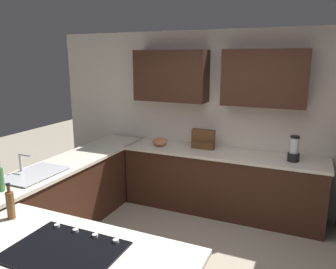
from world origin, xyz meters
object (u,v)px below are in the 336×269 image
at_px(cooktop, 65,251).
at_px(oil_bottle, 10,204).
at_px(spice_rack, 203,139).
at_px(sink_unit, 34,173).
at_px(mixing_bowl, 160,142).
at_px(blender, 294,150).
at_px(dish_soap_bottle, 0,179).

distance_m(cooktop, oil_bottle, 0.77).
bearing_deg(spice_rack, sink_unit, 52.11).
relative_size(mixing_bowl, spice_rack, 0.69).
height_order(sink_unit, oil_bottle, oil_bottle).
bearing_deg(cooktop, oil_bottle, -15.29).
bearing_deg(oil_bottle, sink_unit, -53.60).
bearing_deg(sink_unit, oil_bottle, 126.40).
bearing_deg(sink_unit, cooktop, 142.26).
relative_size(blender, dish_soap_bottle, 1.06).
xyz_separation_m(blender, mixing_bowl, (1.90, 0.00, -0.08)).
xyz_separation_m(mixing_bowl, spice_rack, (-0.65, -0.10, 0.08)).
bearing_deg(mixing_bowl, spice_rack, -171.24).
xyz_separation_m(sink_unit, cooktop, (-1.36, 1.05, -0.01)).
height_order(mixing_bowl, dish_soap_bottle, dish_soap_bottle).
xyz_separation_m(sink_unit, spice_rack, (-1.43, -1.84, 0.13)).
xyz_separation_m(cooktop, blender, (-1.32, -2.79, 0.14)).
relative_size(spice_rack, oil_bottle, 1.08).
xyz_separation_m(sink_unit, mixing_bowl, (-0.78, -1.74, 0.05)).
distance_m(sink_unit, spice_rack, 2.33).
bearing_deg(mixing_bowl, oil_bottle, 86.66).
relative_size(sink_unit, mixing_bowl, 3.04).
distance_m(cooktop, dish_soap_bottle, 1.43).
relative_size(sink_unit, cooktop, 0.92).
xyz_separation_m(blender, dish_soap_bottle, (2.62, 2.22, -0.01)).
bearing_deg(blender, spice_rack, -4.58).
distance_m(cooktop, spice_rack, 2.89).
bearing_deg(blender, mixing_bowl, 0.00).
height_order(blender, mixing_bowl, blender).
bearing_deg(mixing_bowl, dish_soap_bottle, 72.00).
distance_m(cooktop, mixing_bowl, 2.85).
bearing_deg(spice_rack, dish_soap_bottle, 59.39).
height_order(spice_rack, dish_soap_bottle, dish_soap_bottle).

